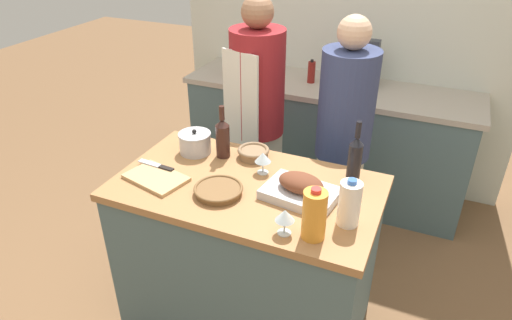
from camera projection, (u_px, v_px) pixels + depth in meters
name	position (u px, v px, depth m)	size (l,w,h in m)	color
ground_plane	(248.00, 317.00, 2.68)	(12.00, 12.00, 0.00)	brown
kitchen_island	(248.00, 257.00, 2.45)	(1.29, 0.74, 0.92)	#4C666B
back_counter	(325.00, 140.00, 3.64)	(2.20, 0.60, 0.92)	#4C666B
back_wall	(346.00, 27.00, 3.52)	(2.70, 0.10, 2.55)	silver
roasting_pan	(301.00, 189.00, 2.10)	(0.36, 0.28, 0.12)	#BCBCC1
wicker_basket	(218.00, 190.00, 2.14)	(0.23, 0.23, 0.04)	brown
cutting_board	(156.00, 178.00, 2.26)	(0.34, 0.26, 0.02)	tan
stock_pot	(195.00, 143.00, 2.48)	(0.18, 0.18, 0.14)	#B7B7BC
mixing_bowl	(253.00, 152.00, 2.44)	(0.17, 0.17, 0.05)	#846647
juice_jug	(314.00, 215.00, 1.82)	(0.10, 0.10, 0.24)	orange
milk_jug	(349.00, 203.00, 1.90)	(0.09, 0.09, 0.22)	white
wine_bottle_green	(223.00, 137.00, 2.41)	(0.07, 0.07, 0.29)	#381E19
wine_bottle_dark	(355.00, 158.00, 2.19)	(0.07, 0.07, 0.32)	black
wine_glass_left	(285.00, 216.00, 1.85)	(0.08, 0.08, 0.12)	silver
wine_glass_right	(263.00, 158.00, 2.27)	(0.08, 0.08, 0.12)	silver
knife_chef	(157.00, 165.00, 2.34)	(0.22, 0.05, 0.01)	#B7B7BC
stand_mixer	(365.00, 67.00, 3.33)	(0.18, 0.14, 0.35)	#333842
condiment_bottle_tall	(340.00, 69.00, 3.49)	(0.05, 0.05, 0.18)	#332D28
condiment_bottle_short	(228.00, 64.00, 3.56)	(0.06, 0.06, 0.20)	maroon
condiment_bottle_extra	(311.00, 72.00, 3.43)	(0.06, 0.06, 0.18)	maroon
person_cook_aproned	(257.00, 115.00, 2.95)	(0.35, 0.37, 1.66)	beige
person_cook_guest	(343.00, 137.00, 2.73)	(0.33, 0.33, 1.61)	beige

